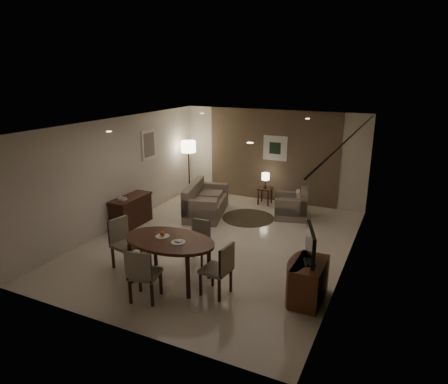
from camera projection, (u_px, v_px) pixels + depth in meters
The scene contains 31 objects.
room_shell at pixel (228, 181), 9.07m from camera, with size 5.50×7.00×2.70m.
taupe_accent at pixel (272, 156), 11.73m from camera, with size 3.96×0.03×2.70m, color brown.
curtain_wall at pixel (346, 204), 7.63m from camera, with size 0.08×6.70×2.58m, color beige, non-canonical shape.
curtain_rod at pixel (352, 135), 7.24m from camera, with size 0.03×0.03×6.80m, color black.
art_back_frame at pixel (275, 148), 11.59m from camera, with size 0.72×0.03×0.72m, color silver.
art_back_canvas at pixel (275, 148), 11.58m from camera, with size 0.34×0.01×0.34m, color black.
art_left_frame at pixel (149, 145), 10.73m from camera, with size 0.03×0.60×0.80m, color silver.
art_left_canvas at pixel (149, 145), 10.72m from camera, with size 0.01×0.46×0.64m, color gray.
downlight_nl at pixel (109, 132), 7.35m from camera, with size 0.10×0.10×0.01m, color white.
downlight_nr at pixel (250, 143), 6.20m from camera, with size 0.10×0.10×0.01m, color white.
downlight_fl at pixel (202, 113), 10.46m from camera, with size 0.10×0.10×0.01m, color white.
downlight_fr at pixel (307, 119), 9.31m from camera, with size 0.10×0.10×0.01m, color white.
console_desk at pixel (131, 211), 10.03m from camera, with size 0.48×1.20×0.75m, color #472617, non-canonical shape.
telephone at pixel (122, 198), 9.64m from camera, with size 0.20×0.14×0.09m, color white, non-canonical shape.
tv_cabinet at pixel (309, 282), 6.73m from camera, with size 0.48×0.90×0.70m, color brown, non-canonical shape.
flat_tv at pixel (310, 245), 6.54m from camera, with size 0.06×0.88×0.60m, color black, non-canonical shape.
dining_table at pixel (170, 260), 7.36m from camera, with size 1.76×1.10×0.83m, color #472617, non-canonical shape.
chair_near at pixel (145, 273), 6.73m from camera, with size 0.47×0.47×0.97m, color gray, non-canonical shape.
chair_far at pixel (197, 243), 8.06m from camera, with size 0.42×0.42×0.86m, color gray, non-canonical shape.
chair_left at pixel (127, 244), 7.82m from camera, with size 0.48×0.48×0.99m, color gray, non-canonical shape.
chair_right at pixel (216, 269), 6.89m from camera, with size 0.46×0.46×0.96m, color gray, non-canonical shape.
plate_a at pixel (163, 236), 7.35m from camera, with size 0.26×0.26×0.02m, color white.
plate_b at pixel (178, 242), 7.10m from camera, with size 0.26×0.26×0.02m, color white.
fruit_apple at pixel (162, 234), 7.33m from camera, with size 0.09×0.09×0.09m, color #B75314.
napkin at pixel (178, 241), 7.09m from camera, with size 0.12×0.08×0.03m, color white.
round_rug at pixel (248, 218), 10.62m from camera, with size 1.38×1.38×0.01m, color #463F27.
sofa at pixel (206, 199), 10.77m from camera, with size 0.90×1.80×0.85m, color gray, non-canonical shape.
armchair at pixel (291, 203), 10.58m from camera, with size 0.86×0.81×0.77m, color gray, non-canonical shape.
side_table at pixel (265, 196), 11.68m from camera, with size 0.38×0.38×0.48m, color #331B11, non-canonical shape.
table_lamp at pixel (265, 180), 11.53m from camera, with size 0.22×0.22×0.50m, color #FFEAC1, non-canonical shape.
floor_lamp at pixel (189, 169), 12.19m from camera, with size 0.44×0.44×1.74m, color #FFE5B7, non-canonical shape.
Camera 1 is at (3.67, -7.53, 3.77)m, focal length 32.00 mm.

